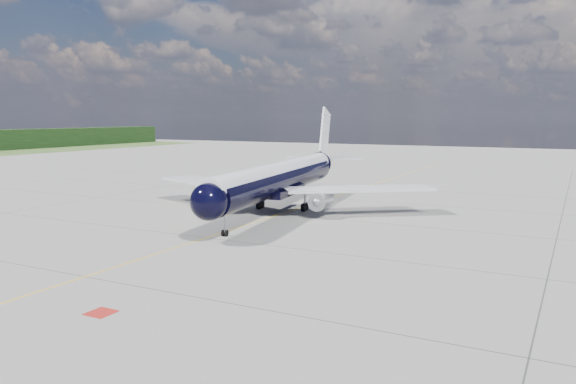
# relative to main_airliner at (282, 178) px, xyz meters

# --- Properties ---
(ground) EXTENTS (320.00, 320.00, 0.00)m
(ground) POSITION_rel_main_airliner_xyz_m (1.29, 2.23, -4.07)
(ground) COLOR gray
(ground) RESTS_ON ground
(taxiway_centerline) EXTENTS (0.16, 160.00, 0.01)m
(taxiway_centerline) POSITION_rel_main_airliner_xyz_m (1.29, -2.77, -4.07)
(taxiway_centerline) COLOR #F3B50C
(taxiway_centerline) RESTS_ON ground
(red_marking) EXTENTS (1.60, 1.60, 0.01)m
(red_marking) POSITION_rel_main_airliner_xyz_m (8.09, -37.77, -4.07)
(red_marking) COLOR maroon
(red_marking) RESTS_ON ground
(main_airliner) EXTENTS (36.92, 45.33, 13.13)m
(main_airliner) POSITION_rel_main_airliner_xyz_m (0.00, 0.00, 0.00)
(main_airliner) COLOR black
(main_airliner) RESTS_ON ground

